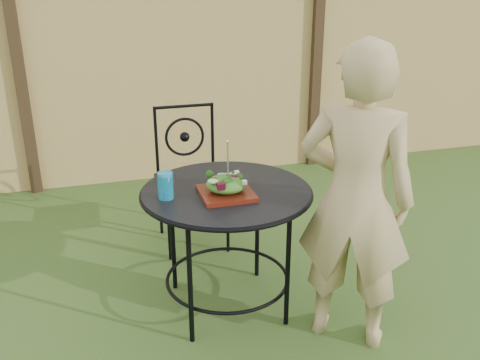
{
  "coord_description": "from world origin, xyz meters",
  "views": [
    {
      "loc": [
        -0.79,
        -2.51,
        1.82
      ],
      "look_at": [
        -0.04,
        0.08,
        0.75
      ],
      "focal_mm": 40.0,
      "sensor_mm": 36.0,
      "label": 1
    }
  ],
  "objects_px": {
    "patio_chair": "(190,173)",
    "diner": "(355,200)",
    "patio_table": "(227,213)",
    "salad_plate": "(226,193)"
  },
  "relations": [
    {
      "from": "patio_chair",
      "to": "diner",
      "type": "xyz_separation_m",
      "value": [
        0.57,
        -1.29,
        0.27
      ]
    },
    {
      "from": "patio_table",
      "to": "patio_chair",
      "type": "xyz_separation_m",
      "value": [
        -0.03,
        0.87,
        -0.08
      ]
    },
    {
      "from": "patio_chair",
      "to": "diner",
      "type": "relative_size",
      "value": 0.61
    },
    {
      "from": "patio_table",
      "to": "diner",
      "type": "xyz_separation_m",
      "value": [
        0.53,
        -0.42,
        0.19
      ]
    },
    {
      "from": "patio_table",
      "to": "salad_plate",
      "type": "xyz_separation_m",
      "value": [
        -0.02,
        -0.08,
        0.15
      ]
    },
    {
      "from": "diner",
      "to": "salad_plate",
      "type": "height_order",
      "value": "diner"
    },
    {
      "from": "patio_table",
      "to": "salad_plate",
      "type": "relative_size",
      "value": 3.42
    },
    {
      "from": "patio_table",
      "to": "salad_plate",
      "type": "bearing_deg",
      "value": -105.24
    },
    {
      "from": "patio_chair",
      "to": "salad_plate",
      "type": "height_order",
      "value": "patio_chair"
    },
    {
      "from": "patio_chair",
      "to": "salad_plate",
      "type": "xyz_separation_m",
      "value": [
        0.01,
        -0.94,
        0.23
      ]
    }
  ]
}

